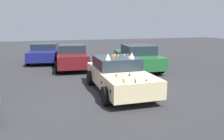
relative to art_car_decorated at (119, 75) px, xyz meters
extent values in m
plane|color=#2D2D30|center=(-0.08, 0.00, -0.68)|extent=(60.00, 60.00, 0.00)
cube|color=beige|center=(-0.08, 0.00, -0.10)|extent=(4.37, 1.90, 0.61)
cube|color=#1E2833|center=(0.32, -0.01, 0.44)|extent=(1.82, 1.68, 0.46)
cylinder|color=black|center=(-1.45, -0.86, -0.36)|extent=(0.64, 0.24, 0.64)
cylinder|color=black|center=(-1.39, 0.95, -0.36)|extent=(0.64, 0.24, 0.64)
cylinder|color=black|center=(1.23, -0.94, -0.36)|extent=(0.64, 0.24, 0.64)
cylinder|color=black|center=(1.28, 0.87, -0.36)|extent=(0.64, 0.24, 0.64)
ellipsoid|color=black|center=(-0.42, -0.88, -0.05)|extent=(0.19, 0.03, 0.15)
ellipsoid|color=black|center=(-1.47, -0.85, 0.00)|extent=(0.12, 0.02, 0.13)
ellipsoid|color=black|center=(-1.14, -0.86, -0.28)|extent=(0.17, 0.03, 0.10)
ellipsoid|color=black|center=(1.16, -0.92, -0.02)|extent=(0.13, 0.02, 0.11)
ellipsoid|color=black|center=(-0.31, -0.88, -0.16)|extent=(0.15, 0.02, 0.16)
ellipsoid|color=black|center=(-0.68, 0.91, -0.06)|extent=(0.19, 0.03, 0.10)
ellipsoid|color=black|center=(1.10, -0.92, 0.04)|extent=(0.20, 0.03, 0.13)
ellipsoid|color=black|center=(-1.86, 0.95, -0.07)|extent=(0.14, 0.02, 0.15)
sphere|color=orange|center=(-1.83, 0.09, 0.25)|extent=(0.08, 0.08, 0.08)
cylinder|color=orange|center=(-1.81, 0.49, 0.25)|extent=(0.09, 0.09, 0.08)
cylinder|color=#A87A38|center=(-1.17, 0.50, 0.26)|extent=(0.13, 0.13, 0.10)
cylinder|color=silver|center=(-1.42, 0.36, 0.26)|extent=(0.11, 0.11, 0.10)
cone|color=black|center=(-2.07, 0.21, 0.26)|extent=(0.07, 0.07, 0.10)
cone|color=black|center=(-1.99, -0.22, 0.24)|extent=(0.09, 0.09, 0.07)
cone|color=black|center=(-1.20, 0.04, 0.28)|extent=(0.10, 0.10, 0.14)
cylinder|color=silver|center=(-1.90, 0.23, 0.25)|extent=(0.09, 0.09, 0.08)
cylinder|color=gray|center=(-1.99, 0.53, 0.24)|extent=(0.10, 0.10, 0.07)
cone|color=gray|center=(-0.33, -0.39, 0.72)|extent=(0.09, 0.09, 0.10)
cylinder|color=tan|center=(-0.17, -0.36, 0.70)|extent=(0.09, 0.09, 0.06)
cone|color=orange|center=(-0.18, -0.54, 0.72)|extent=(0.06, 0.06, 0.11)
cone|color=tan|center=(0.84, -0.57, 0.69)|extent=(0.07, 0.07, 0.05)
cone|color=orange|center=(0.72, -0.08, 0.72)|extent=(0.10, 0.10, 0.11)
cylinder|color=orange|center=(0.38, 0.12, 0.71)|extent=(0.09, 0.09, 0.09)
cone|color=black|center=(0.34, -0.19, 0.70)|extent=(0.05, 0.05, 0.07)
cone|color=#51381E|center=(0.07, 0.46, 0.72)|extent=(0.05, 0.05, 0.11)
cone|color=orange|center=(0.72, -0.26, 0.70)|extent=(0.05, 0.05, 0.06)
cone|color=#51381E|center=(0.38, -0.05, 0.70)|extent=(0.11, 0.11, 0.07)
cone|color=beige|center=(-0.19, -0.48, 0.78)|extent=(0.21, 0.21, 0.22)
cone|color=beige|center=(-0.16, 0.49, 0.78)|extent=(0.21, 0.21, 0.22)
cube|color=#5B1419|center=(5.34, 1.07, -0.05)|extent=(4.21, 2.08, 0.71)
cube|color=#1E2833|center=(5.47, 1.05, 0.54)|extent=(1.95, 1.72, 0.45)
cylinder|color=black|center=(4.00, 0.34, -0.35)|extent=(0.68, 0.29, 0.66)
cylinder|color=black|center=(4.17, 2.05, -0.35)|extent=(0.68, 0.29, 0.66)
cylinder|color=black|center=(6.50, 0.08, -0.35)|extent=(0.68, 0.29, 0.66)
cylinder|color=black|center=(6.68, 1.80, -0.35)|extent=(0.68, 0.29, 0.66)
cube|color=navy|center=(8.19, 2.52, -0.09)|extent=(4.20, 2.52, 0.63)
cube|color=#1E2833|center=(8.30, 2.50, 0.44)|extent=(2.01, 1.96, 0.43)
cylinder|color=black|center=(6.81, 1.86, -0.36)|extent=(0.66, 0.34, 0.63)
cylinder|color=black|center=(7.17, 3.66, -0.36)|extent=(0.66, 0.34, 0.63)
cylinder|color=black|center=(9.21, 1.39, -0.36)|extent=(0.66, 0.34, 0.63)
cylinder|color=black|center=(9.56, 3.19, -0.36)|extent=(0.66, 0.34, 0.63)
cube|color=#1E602D|center=(3.91, -2.59, -0.07)|extent=(4.65, 2.20, 0.66)
cube|color=#1E2833|center=(3.70, -2.57, 0.52)|extent=(1.95, 1.80, 0.52)
cylinder|color=black|center=(5.38, -1.81, -0.35)|extent=(0.67, 0.28, 0.66)
cylinder|color=black|center=(5.21, -3.63, -0.35)|extent=(0.67, 0.28, 0.66)
cylinder|color=black|center=(2.60, -1.55, -0.35)|extent=(0.67, 0.28, 0.66)
cylinder|color=black|center=(2.43, -3.37, -0.35)|extent=(0.67, 0.28, 0.66)
camera|label=1|loc=(-8.26, 3.01, 1.99)|focal=36.15mm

